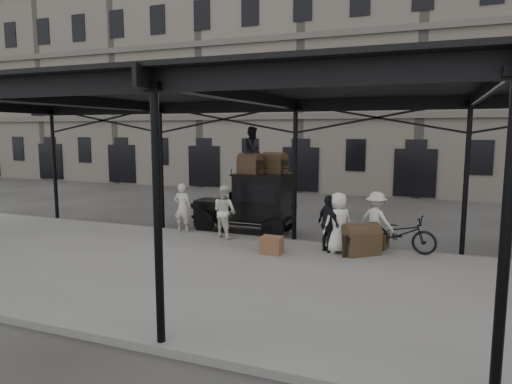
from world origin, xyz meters
TOP-DOWN VIEW (x-y plane):
  - ground at (0.00, 0.00)m, footprint 120.00×120.00m
  - platform at (0.00, -2.00)m, footprint 28.00×8.00m
  - canopy at (0.00, -1.72)m, footprint 22.50×9.00m
  - building_frontage at (0.00, 18.00)m, footprint 64.00×8.00m
  - taxi at (-1.76, 2.96)m, footprint 3.65×1.55m
  - porter_left at (-3.96, 1.66)m, footprint 0.67×0.48m
  - porter_midleft at (-2.23, 1.44)m, footprint 1.04×0.94m
  - porter_centre at (1.64, 0.91)m, footprint 1.02×0.96m
  - porter_official at (1.36, 0.88)m, footprint 0.99×0.98m
  - porter_right at (2.61, 1.80)m, footprint 1.27×1.04m
  - bicycle at (3.32, 1.69)m, footprint 2.16×1.06m
  - porter_roof at (-1.79, 2.87)m, footprint 0.68×0.84m
  - steamer_trunk_roof_near at (-1.84, 2.72)m, footprint 0.91×0.67m
  - steamer_trunk_roof_far at (-1.09, 3.17)m, footprint 0.95×0.72m
  - steamer_trunk_platform at (2.29, 0.94)m, footprint 1.20×1.15m
  - wicker_hamper at (-0.11, 0.10)m, footprint 0.61×0.46m
  - suitcase_upright at (2.87, 1.80)m, footprint 0.25×0.62m
  - suitcase_flat at (-0.27, 0.44)m, footprint 0.62×0.25m

SIDE VIEW (x-z plane):
  - ground at x=0.00m, z-range 0.00..0.00m
  - platform at x=0.00m, z-range 0.00..0.15m
  - suitcase_flat at x=-0.27m, z-range 0.15..0.55m
  - suitcase_upright at x=2.87m, z-range 0.15..0.60m
  - wicker_hamper at x=-0.11m, z-range 0.15..0.65m
  - steamer_trunk_platform at x=2.29m, z-range 0.15..0.91m
  - bicycle at x=3.32m, z-range 0.15..1.23m
  - porter_official at x=1.36m, z-range 0.15..1.83m
  - porter_left at x=-3.96m, z-range 0.15..1.86m
  - porter_right at x=2.61m, z-range 0.15..1.87m
  - porter_midleft at x=-2.23m, z-range 0.15..1.90m
  - porter_centre at x=1.64m, z-range 0.15..1.91m
  - taxi at x=-1.76m, z-range 0.11..2.29m
  - steamer_trunk_roof_near at x=-1.84m, z-range 2.18..2.78m
  - steamer_trunk_roof_far at x=-1.09m, z-range 2.18..2.80m
  - porter_roof at x=-1.79m, z-range 2.18..3.81m
  - canopy at x=0.00m, z-range 2.23..6.97m
  - building_frontage at x=0.00m, z-range 0.00..14.00m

